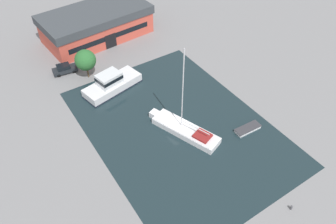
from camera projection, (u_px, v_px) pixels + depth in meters
The scene contains 9 objects.
ground_plane at pixel (177, 127), 49.51m from camera, with size 440.00×440.00×0.00m, color slate.
water_canal at pixel (177, 127), 49.51m from camera, with size 24.49×34.45×0.01m, color #19282D.
warehouse_building at pixel (96, 24), 66.61m from camera, with size 22.23×12.71×5.81m.
quay_tree_near_building at pixel (85, 60), 56.05m from camera, with size 3.66×3.66×5.43m.
parked_car at pixel (64, 69), 58.87m from camera, with size 4.53×2.33×1.69m.
sailboat_moored at pixel (185, 129), 48.21m from camera, with size 6.30×11.70×14.29m.
motor_cruiser at pixel (112, 84), 55.16m from camera, with size 10.69×5.86×3.38m.
small_dinghy at pixel (248, 129), 48.79m from camera, with size 4.19×1.71×0.54m.
mooring_bollard at pixel (291, 207), 39.22m from camera, with size 0.30×0.30×0.66m.
Camera 1 is at (-20.10, -28.04, 35.61)m, focal length 35.00 mm.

